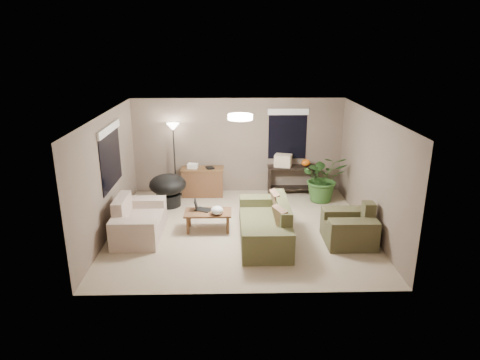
{
  "coord_description": "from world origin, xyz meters",
  "views": [
    {
      "loc": [
        -0.21,
        -8.5,
        3.89
      ],
      "look_at": [
        0.0,
        0.2,
        1.05
      ],
      "focal_mm": 32.0,
      "sensor_mm": 36.0,
      "label": 1
    }
  ],
  "objects_px": {
    "loveseat": "(138,222)",
    "desk": "(203,182)",
    "cat_scratching_post": "(354,223)",
    "floor_lamp": "(173,136)",
    "coffee_table": "(208,214)",
    "main_sofa": "(266,226)",
    "houseplant": "(323,183)",
    "console_table": "(292,178)",
    "papasan_chair": "(168,188)",
    "armchair": "(350,228)"
  },
  "relations": [
    {
      "from": "console_table",
      "to": "floor_lamp",
      "type": "relative_size",
      "value": 0.68
    },
    {
      "from": "desk",
      "to": "cat_scratching_post",
      "type": "height_order",
      "value": "desk"
    },
    {
      "from": "main_sofa",
      "to": "loveseat",
      "type": "height_order",
      "value": "same"
    },
    {
      "from": "cat_scratching_post",
      "to": "floor_lamp",
      "type": "bearing_deg",
      "value": 148.89
    },
    {
      "from": "papasan_chair",
      "to": "houseplant",
      "type": "relative_size",
      "value": 0.96
    },
    {
      "from": "loveseat",
      "to": "console_table",
      "type": "relative_size",
      "value": 1.23
    },
    {
      "from": "armchair",
      "to": "coffee_table",
      "type": "distance_m",
      "value": 2.95
    },
    {
      "from": "loveseat",
      "to": "papasan_chair",
      "type": "bearing_deg",
      "value": 76.84
    },
    {
      "from": "coffee_table",
      "to": "papasan_chair",
      "type": "xyz_separation_m",
      "value": [
        -1.05,
        1.47,
        0.11
      ]
    },
    {
      "from": "console_table",
      "to": "floor_lamp",
      "type": "height_order",
      "value": "floor_lamp"
    },
    {
      "from": "coffee_table",
      "to": "floor_lamp",
      "type": "relative_size",
      "value": 0.52
    },
    {
      "from": "houseplant",
      "to": "loveseat",
      "type": "bearing_deg",
      "value": -155.44
    },
    {
      "from": "desk",
      "to": "cat_scratching_post",
      "type": "bearing_deg",
      "value": -35.53
    },
    {
      "from": "floor_lamp",
      "to": "console_table",
      "type": "bearing_deg",
      "value": 0.93
    },
    {
      "from": "loveseat",
      "to": "coffee_table",
      "type": "bearing_deg",
      "value": 9.29
    },
    {
      "from": "loveseat",
      "to": "cat_scratching_post",
      "type": "relative_size",
      "value": 3.2
    },
    {
      "from": "desk",
      "to": "papasan_chair",
      "type": "relative_size",
      "value": 0.93
    },
    {
      "from": "console_table",
      "to": "houseplant",
      "type": "distance_m",
      "value": 0.92
    },
    {
      "from": "armchair",
      "to": "coffee_table",
      "type": "relative_size",
      "value": 1.0
    },
    {
      "from": "main_sofa",
      "to": "loveseat",
      "type": "distance_m",
      "value": 2.67
    },
    {
      "from": "main_sofa",
      "to": "armchair",
      "type": "bearing_deg",
      "value": -5.17
    },
    {
      "from": "loveseat",
      "to": "desk",
      "type": "bearing_deg",
      "value": 63.47
    },
    {
      "from": "main_sofa",
      "to": "coffee_table",
      "type": "relative_size",
      "value": 2.2
    },
    {
      "from": "coffee_table",
      "to": "floor_lamp",
      "type": "distance_m",
      "value": 2.74
    },
    {
      "from": "desk",
      "to": "papasan_chair",
      "type": "height_order",
      "value": "papasan_chair"
    },
    {
      "from": "armchair",
      "to": "cat_scratching_post",
      "type": "height_order",
      "value": "armchair"
    },
    {
      "from": "loveseat",
      "to": "coffee_table",
      "type": "distance_m",
      "value": 1.47
    },
    {
      "from": "armchair",
      "to": "cat_scratching_post",
      "type": "distance_m",
      "value": 0.51
    },
    {
      "from": "main_sofa",
      "to": "console_table",
      "type": "relative_size",
      "value": 1.69
    },
    {
      "from": "houseplant",
      "to": "cat_scratching_post",
      "type": "relative_size",
      "value": 2.45
    },
    {
      "from": "main_sofa",
      "to": "desk",
      "type": "xyz_separation_m",
      "value": [
        -1.45,
        2.68,
        0.08
      ]
    },
    {
      "from": "coffee_table",
      "to": "papasan_chair",
      "type": "height_order",
      "value": "papasan_chair"
    },
    {
      "from": "coffee_table",
      "to": "loveseat",
      "type": "bearing_deg",
      "value": -170.71
    },
    {
      "from": "coffee_table",
      "to": "floor_lamp",
      "type": "height_order",
      "value": "floor_lamp"
    },
    {
      "from": "loveseat",
      "to": "armchair",
      "type": "relative_size",
      "value": 1.6
    },
    {
      "from": "armchair",
      "to": "houseplant",
      "type": "xyz_separation_m",
      "value": [
        -0.05,
        2.37,
        0.18
      ]
    },
    {
      "from": "armchair",
      "to": "cat_scratching_post",
      "type": "xyz_separation_m",
      "value": [
        0.22,
        0.45,
        -0.08
      ]
    },
    {
      "from": "desk",
      "to": "papasan_chair",
      "type": "distance_m",
      "value": 1.08
    },
    {
      "from": "armchair",
      "to": "loveseat",
      "type": "bearing_deg",
      "value": 174.48
    },
    {
      "from": "armchair",
      "to": "console_table",
      "type": "height_order",
      "value": "armchair"
    },
    {
      "from": "coffee_table",
      "to": "cat_scratching_post",
      "type": "height_order",
      "value": "cat_scratching_post"
    },
    {
      "from": "console_table",
      "to": "cat_scratching_post",
      "type": "relative_size",
      "value": 2.6
    },
    {
      "from": "main_sofa",
      "to": "desk",
      "type": "bearing_deg",
      "value": 118.34
    },
    {
      "from": "armchair",
      "to": "floor_lamp",
      "type": "height_order",
      "value": "floor_lamp"
    },
    {
      "from": "main_sofa",
      "to": "floor_lamp",
      "type": "distance_m",
      "value": 3.73
    },
    {
      "from": "floor_lamp",
      "to": "houseplant",
      "type": "distance_m",
      "value": 3.98
    },
    {
      "from": "floor_lamp",
      "to": "cat_scratching_post",
      "type": "xyz_separation_m",
      "value": [
        4.05,
        -2.45,
        -1.38
      ]
    },
    {
      "from": "main_sofa",
      "to": "desk",
      "type": "distance_m",
      "value": 3.05
    },
    {
      "from": "main_sofa",
      "to": "houseplant",
      "type": "xyz_separation_m",
      "value": [
        1.62,
        2.22,
        0.18
      ]
    },
    {
      "from": "floor_lamp",
      "to": "cat_scratching_post",
      "type": "bearing_deg",
      "value": -31.11
    }
  ]
}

